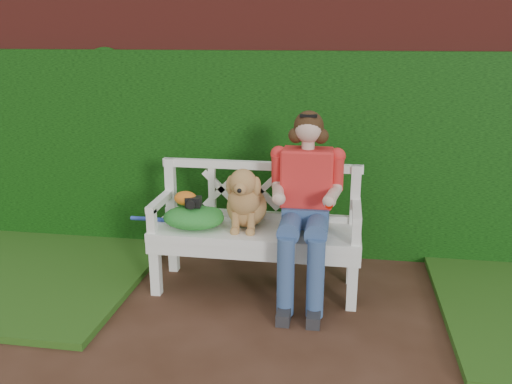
# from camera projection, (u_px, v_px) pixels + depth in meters

# --- Properties ---
(ground) EXTENTS (60.00, 60.00, 0.00)m
(ground) POSITION_uv_depth(u_px,v_px,m) (266.00, 359.00, 3.17)
(ground) COLOR #351D11
(brick_wall) EXTENTS (10.00, 0.30, 2.20)m
(brick_wall) POSITION_uv_depth(u_px,v_px,m) (299.00, 122.00, 4.65)
(brick_wall) COLOR maroon
(brick_wall) RESTS_ON ground
(ivy_hedge) EXTENTS (10.00, 0.18, 1.70)m
(ivy_hedge) POSITION_uv_depth(u_px,v_px,m) (296.00, 156.00, 4.52)
(ivy_hedge) COLOR #196011
(ivy_hedge) RESTS_ON ground
(garden_bench) EXTENTS (1.65, 0.81, 0.48)m
(garden_bench) POSITION_uv_depth(u_px,v_px,m) (256.00, 258.00, 3.99)
(garden_bench) COLOR white
(garden_bench) RESTS_ON ground
(seated_woman) EXTENTS (0.74, 0.85, 1.27)m
(seated_woman) POSITION_uv_depth(u_px,v_px,m) (306.00, 211.00, 3.80)
(seated_woman) COLOR #D34D6E
(seated_woman) RESTS_ON ground
(dog) EXTENTS (0.41, 0.49, 0.47)m
(dog) POSITION_uv_depth(u_px,v_px,m) (246.00, 196.00, 3.86)
(dog) COLOR #96653D
(dog) RESTS_ON garden_bench
(tennis_racket) EXTENTS (0.69, 0.34, 0.03)m
(tennis_racket) POSITION_uv_depth(u_px,v_px,m) (186.00, 221.00, 4.01)
(tennis_racket) COLOR white
(tennis_racket) RESTS_ON garden_bench
(green_bag) EXTENTS (0.54, 0.49, 0.15)m
(green_bag) POSITION_uv_depth(u_px,v_px,m) (194.00, 217.00, 3.92)
(green_bag) COLOR #348A3C
(green_bag) RESTS_ON garden_bench
(camera_item) EXTENTS (0.12, 0.09, 0.07)m
(camera_item) POSITION_uv_depth(u_px,v_px,m) (193.00, 202.00, 3.89)
(camera_item) COLOR black
(camera_item) RESTS_ON green_bag
(baseball_glove) EXTENTS (0.20, 0.17, 0.11)m
(baseball_glove) POSITION_uv_depth(u_px,v_px,m) (186.00, 198.00, 3.92)
(baseball_glove) COLOR #CA6418
(baseball_glove) RESTS_ON green_bag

